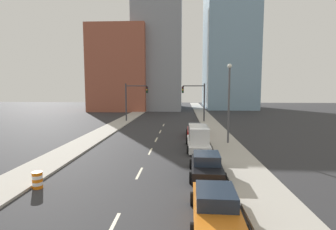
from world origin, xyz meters
TOP-DOWN VIEW (x-y plane):
  - sidewalk_left at (-7.21, 47.62)m, footprint 3.00×95.24m
  - sidewalk_right at (7.21, 47.62)m, footprint 3.00×95.24m
  - lane_stripe_at_8m at (0.00, 8.40)m, footprint 0.16×2.40m
  - lane_stripe_at_15m at (0.00, 15.24)m, footprint 0.16×2.40m
  - lane_stripe_at_21m at (0.00, 21.27)m, footprint 0.16×2.40m
  - lane_stripe_at_27m at (0.00, 26.68)m, footprint 0.16×2.40m
  - lane_stripe_at_32m at (0.00, 31.91)m, footprint 0.16×2.40m
  - lane_stripe_at_38m at (0.00, 38.03)m, footprint 0.16×2.40m
  - building_brick_left at (-12.78, 66.26)m, footprint 14.00×16.00m
  - building_office_center at (-3.44, 70.26)m, footprint 12.00×20.00m
  - building_glass_right at (15.74, 74.26)m, footprint 13.00×20.00m
  - traffic_signal_left at (-5.57, 41.86)m, footprint 3.85×0.35m
  - traffic_signal_right at (5.44, 41.86)m, footprint 3.85×0.35m
  - traffic_barrel at (-5.36, 12.30)m, footprint 0.56×0.56m
  - street_lamp at (7.49, 24.72)m, footprint 0.44×0.44m
  - sedan_orange at (4.29, 9.13)m, footprint 2.27×4.78m
  - sedan_black at (4.43, 14.95)m, footprint 2.31×4.67m
  - box_truck_white at (4.35, 22.36)m, footprint 2.22×6.17m
  - sedan_red at (4.32, 28.99)m, footprint 2.06×4.50m

SIDE VIEW (x-z plane):
  - lane_stripe_at_8m at x=0.00m, z-range 0.00..0.01m
  - lane_stripe_at_15m at x=0.00m, z-range 0.00..0.01m
  - lane_stripe_at_21m at x=0.00m, z-range 0.00..0.01m
  - lane_stripe_at_27m at x=0.00m, z-range 0.00..0.01m
  - lane_stripe_at_32m at x=0.00m, z-range 0.00..0.01m
  - lane_stripe_at_38m at x=0.00m, z-range 0.00..0.01m
  - sidewalk_left at x=-7.21m, z-range 0.00..0.15m
  - sidewalk_right at x=7.21m, z-range 0.00..0.15m
  - traffic_barrel at x=-5.36m, z-range 0.00..0.95m
  - sedan_orange at x=4.29m, z-range -0.06..1.37m
  - sedan_red at x=4.32m, z-range -0.07..1.41m
  - sedan_black at x=4.43m, z-range -0.06..1.43m
  - box_truck_white at x=4.35m, z-range -0.06..2.13m
  - traffic_signal_left at x=-5.57m, z-range 0.90..7.31m
  - traffic_signal_right at x=5.44m, z-range 0.90..7.31m
  - street_lamp at x=7.49m, z-range 0.66..8.72m
  - building_brick_left at x=-12.78m, z-range 0.00..20.62m
  - building_office_center at x=-3.44m, z-range 0.00..31.30m
  - building_glass_right at x=15.74m, z-range 0.00..36.71m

